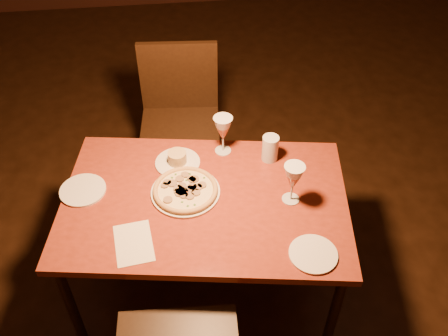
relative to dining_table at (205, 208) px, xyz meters
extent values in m
plane|color=#321C10|center=(0.19, -0.08, -0.62)|extent=(7.00, 7.00, 0.00)
cube|color=maroon|center=(0.00, 0.00, 0.04)|extent=(1.38, 1.00, 0.04)
cylinder|color=black|center=(-0.63, -0.26, -0.30)|extent=(0.05, 0.05, 0.64)
cylinder|color=black|center=(-0.51, 0.44, -0.30)|extent=(0.05, 0.05, 0.64)
cylinder|color=black|center=(0.51, -0.44, -0.30)|extent=(0.05, 0.05, 0.64)
cylinder|color=black|center=(0.63, 0.26, -0.30)|extent=(0.05, 0.05, 0.64)
cube|color=black|center=(-0.08, 0.74, -0.14)|extent=(0.48, 0.48, 0.04)
cube|color=black|center=(-0.06, 0.95, 0.10)|extent=(0.45, 0.07, 0.43)
cylinder|color=black|center=(-0.27, 0.57, -0.39)|extent=(0.04, 0.04, 0.46)
cylinder|color=black|center=(-0.24, 0.93, -0.39)|extent=(0.04, 0.04, 0.46)
cylinder|color=black|center=(0.09, 0.54, -0.39)|extent=(0.04, 0.04, 0.46)
cylinder|color=black|center=(0.12, 0.90, -0.39)|extent=(0.04, 0.04, 0.46)
cylinder|color=silver|center=(-0.08, 0.05, 0.07)|extent=(0.31, 0.31, 0.01)
cylinder|color=#FAE6AC|center=(-0.08, 0.05, 0.08)|extent=(0.28, 0.28, 0.01)
torus|color=tan|center=(-0.08, 0.05, 0.08)|extent=(0.29, 0.29, 0.02)
cylinder|color=silver|center=(-0.11, 0.25, 0.06)|extent=(0.21, 0.21, 0.01)
cylinder|color=tan|center=(-0.11, 0.25, 0.10)|extent=(0.09, 0.09, 0.06)
cylinder|color=silver|center=(0.34, 0.23, 0.13)|extent=(0.08, 0.08, 0.13)
cylinder|color=silver|center=(-0.54, 0.12, 0.06)|extent=(0.21, 0.21, 0.01)
cylinder|color=silver|center=(0.40, -0.35, 0.06)|extent=(0.20, 0.20, 0.01)
cube|color=beige|center=(-0.31, -0.21, 0.06)|extent=(0.18, 0.24, 0.00)
camera|label=1|loc=(-0.10, -1.51, 1.68)|focal=40.00mm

